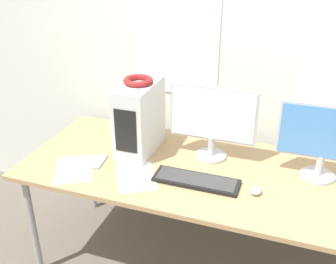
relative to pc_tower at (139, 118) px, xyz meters
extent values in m
cube|color=silver|center=(0.63, 0.46, 0.37)|extent=(8.00, 0.06, 2.70)
cube|color=white|center=(0.08, 0.43, 0.53)|extent=(0.58, 0.01, 1.03)
cube|color=tan|center=(0.63, -0.10, -0.23)|extent=(2.50, 0.88, 0.03)
cylinder|color=#99999E|center=(-0.54, -0.46, -0.61)|extent=(0.04, 0.04, 0.73)
cylinder|color=#99999E|center=(-0.54, 0.25, -0.61)|extent=(0.04, 0.04, 0.73)
cube|color=silver|center=(0.00, 0.00, 0.00)|extent=(0.19, 0.40, 0.44)
cube|color=black|center=(0.00, -0.20, 0.00)|extent=(0.13, 0.00, 0.26)
torus|color=maroon|center=(0.00, 0.00, 0.24)|extent=(0.17, 0.17, 0.04)
cylinder|color=#B7B7BC|center=(0.44, 0.06, -0.21)|extent=(0.19, 0.19, 0.02)
cylinder|color=#B7B7BC|center=(0.44, 0.06, -0.14)|extent=(0.04, 0.04, 0.12)
cube|color=#B7B7BC|center=(0.44, 0.06, 0.07)|extent=(0.51, 0.03, 0.32)
cube|color=white|center=(0.44, 0.04, 0.07)|extent=(0.48, 0.00, 0.30)
cylinder|color=#B7B7BC|center=(1.06, 0.04, -0.21)|extent=(0.19, 0.19, 0.02)
cylinder|color=#B7B7BC|center=(1.06, 0.04, -0.14)|extent=(0.04, 0.04, 0.12)
cube|color=#B7B7BC|center=(1.06, 0.04, 0.06)|extent=(0.49, 0.03, 0.31)
cube|color=#4C8CD8|center=(1.06, 0.02, 0.06)|extent=(0.47, 0.00, 0.28)
cube|color=black|center=(0.43, -0.24, -0.21)|extent=(0.47, 0.15, 0.02)
cube|color=#383838|center=(0.43, -0.24, -0.20)|extent=(0.43, 0.13, 0.00)
ellipsoid|color=#B2B2B7|center=(0.75, -0.24, -0.20)|extent=(0.06, 0.08, 0.03)
cube|color=#99999E|center=(-0.18, -0.23, -0.21)|extent=(0.09, 0.16, 0.01)
cube|color=white|center=(-0.27, -0.35, -0.22)|extent=(0.32, 0.36, 0.00)
cube|color=white|center=(0.10, -0.30, -0.22)|extent=(0.33, 0.36, 0.00)
camera|label=1|loc=(0.88, -1.99, 0.98)|focal=42.00mm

